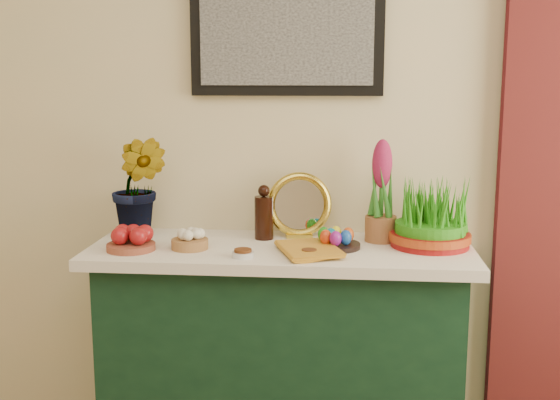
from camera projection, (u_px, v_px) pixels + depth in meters
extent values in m
cube|color=beige|center=(289.00, 116.00, 2.74)|extent=(4.00, 0.04, 2.70)
cube|color=black|center=(287.00, 24.00, 2.66)|extent=(0.74, 0.03, 0.54)
cube|color=#A5A5A5|center=(286.00, 24.00, 2.64)|extent=(0.66, 0.01, 0.46)
cube|color=#143821|center=(281.00, 364.00, 2.67)|extent=(1.30, 0.45, 0.85)
cube|color=white|center=(281.00, 251.00, 2.59)|extent=(1.40, 0.55, 0.04)
imported|color=#317F27|center=(138.00, 170.00, 2.70)|extent=(0.28, 0.24, 0.52)
cylinder|color=brown|center=(131.00, 247.00, 2.51)|extent=(0.19, 0.19, 0.02)
cylinder|color=#AB7345|center=(190.00, 244.00, 2.53)|extent=(0.15, 0.15, 0.04)
cylinder|color=black|center=(264.00, 218.00, 2.68)|extent=(0.07, 0.07, 0.16)
sphere|color=black|center=(264.00, 191.00, 2.66)|extent=(0.05, 0.05, 0.05)
cube|color=gold|center=(299.00, 235.00, 2.71)|extent=(0.11, 0.07, 0.02)
torus|color=gold|center=(299.00, 205.00, 2.71)|extent=(0.26, 0.10, 0.25)
cylinder|color=silver|center=(299.00, 205.00, 2.70)|extent=(0.19, 0.06, 0.19)
imported|color=#C78822|center=(283.00, 250.00, 2.44)|extent=(0.25, 0.30, 0.03)
cylinder|color=silver|center=(243.00, 255.00, 2.42)|extent=(0.08, 0.08, 0.02)
cylinder|color=#592D14|center=(243.00, 250.00, 2.42)|extent=(0.06, 0.06, 0.01)
cylinder|color=silver|center=(309.00, 254.00, 2.43)|extent=(0.07, 0.07, 0.02)
cylinder|color=#592D14|center=(309.00, 251.00, 2.42)|extent=(0.05, 0.05, 0.01)
cylinder|color=black|center=(336.00, 246.00, 2.55)|extent=(0.21, 0.21, 0.02)
ellipsoid|color=red|center=(326.00, 237.00, 2.52)|extent=(0.04, 0.04, 0.06)
ellipsoid|color=#184DA8|center=(346.00, 238.00, 2.51)|extent=(0.04, 0.04, 0.06)
ellipsoid|color=yellow|center=(336.00, 233.00, 2.58)|extent=(0.04, 0.04, 0.06)
ellipsoid|color=#24931A|center=(324.00, 234.00, 2.56)|extent=(0.04, 0.04, 0.06)
ellipsoid|color=#CD4C18|center=(348.00, 235.00, 2.55)|extent=(0.04, 0.04, 0.06)
ellipsoid|color=#8D1A8F|center=(336.00, 239.00, 2.50)|extent=(0.04, 0.04, 0.06)
ellipsoid|color=#0C7490|center=(331.00, 236.00, 2.54)|extent=(0.04, 0.04, 0.06)
cylinder|color=#975D36|center=(380.00, 229.00, 2.64)|extent=(0.12, 0.12, 0.10)
ellipsoid|color=#B02359|center=(382.00, 164.00, 2.60)|extent=(0.08, 0.08, 0.18)
cylinder|color=maroon|center=(430.00, 239.00, 2.57)|extent=(0.28, 0.28, 0.05)
cylinder|color=#AB1C11|center=(430.00, 237.00, 2.56)|extent=(0.30, 0.30, 0.03)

